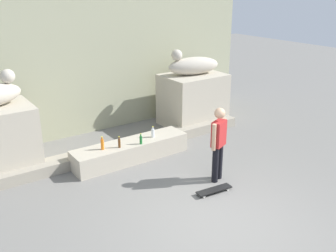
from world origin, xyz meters
TOP-DOWN VIEW (x-y plane):
  - ground_plane at (0.00, 0.00)m, footprint 40.00×40.00m
  - facade_wall at (0.00, 5.85)m, footprint 10.78×0.60m
  - pedestal_right at (2.86, 4.43)m, footprint 1.82×1.35m
  - statue_reclining_right at (2.82, 4.44)m, footprint 1.68×0.87m
  - ledge_block at (0.00, 3.25)m, footprint 2.94×0.70m
  - skater at (1.04, 1.26)m, footprint 0.51×0.32m
  - skateboard at (0.61, 0.86)m, footprint 0.82×0.28m
  - bottle_brown at (-0.38, 3.10)m, footprint 0.06×0.06m
  - bottle_clear at (0.62, 3.20)m, footprint 0.08×0.08m
  - bottle_green at (0.14, 3.00)m, footprint 0.06×0.06m
  - bottle_orange at (-0.75, 3.23)m, footprint 0.07×0.07m
  - stair_step at (0.00, 3.73)m, footprint 7.53×0.50m

SIDE VIEW (x-z plane):
  - ground_plane at x=0.00m, z-range 0.00..0.00m
  - skateboard at x=0.61m, z-range 0.02..0.10m
  - stair_step at x=0.00m, z-range 0.00..0.27m
  - ledge_block at x=0.00m, z-range 0.00..0.47m
  - bottle_green at x=0.14m, z-range 0.45..0.71m
  - bottle_brown at x=-0.38m, z-range 0.45..0.72m
  - bottle_clear at x=0.62m, z-range 0.45..0.73m
  - bottle_orange at x=-0.75m, z-range 0.44..0.76m
  - pedestal_right at x=2.86m, z-range 0.00..1.54m
  - skater at x=1.04m, z-range 0.09..1.76m
  - statue_reclining_right at x=2.82m, z-range 1.44..2.22m
  - facade_wall at x=0.00m, z-range 0.00..6.23m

